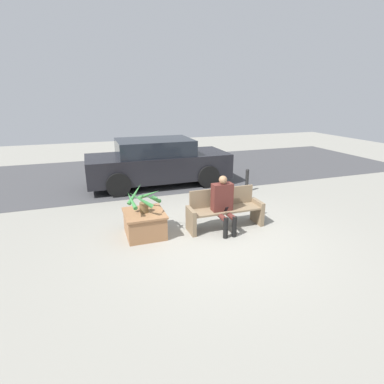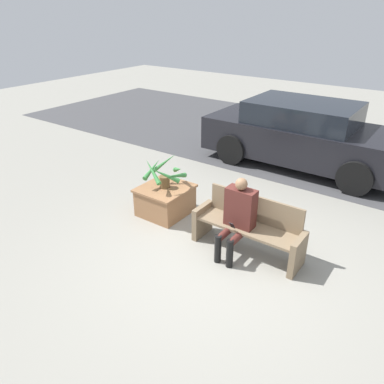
% 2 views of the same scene
% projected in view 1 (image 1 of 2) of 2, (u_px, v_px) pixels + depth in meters
% --- Properties ---
extents(ground_plane, '(30.00, 30.00, 0.00)m').
position_uv_depth(ground_plane, '(221.00, 238.00, 6.28)').
color(ground_plane, gray).
extents(road_surface, '(20.00, 6.00, 0.01)m').
position_uv_depth(road_surface, '(157.00, 171.00, 11.77)').
color(road_surface, '#424244').
rests_on(road_surface, ground_plane).
extents(bench, '(1.72, 0.49, 0.87)m').
position_uv_depth(bench, '(225.00, 209.00, 6.71)').
color(bench, '#7A664C').
rests_on(bench, ground_plane).
extents(person_seated, '(0.45, 0.60, 1.24)m').
position_uv_depth(person_seated, '(223.00, 202.00, 6.44)').
color(person_seated, '#51231E').
rests_on(person_seated, ground_plane).
extents(planter_box, '(0.83, 0.89, 0.52)m').
position_uv_depth(planter_box, '(145.00, 223.00, 6.34)').
color(planter_box, '#936642').
rests_on(planter_box, ground_plane).
extents(potted_plant, '(0.74, 0.77, 0.57)m').
position_uv_depth(potted_plant, '(144.00, 200.00, 6.17)').
color(potted_plant, brown).
rests_on(potted_plant, planter_box).
extents(parked_car, '(4.58, 1.98, 1.51)m').
position_uv_depth(parked_car, '(158.00, 162.00, 9.86)').
color(parked_car, black).
rests_on(parked_car, ground_plane).
extents(bollard_post, '(0.11, 0.11, 0.73)m').
position_uv_depth(bollard_post, '(247.00, 180.00, 9.19)').
color(bollard_post, black).
rests_on(bollard_post, ground_plane).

